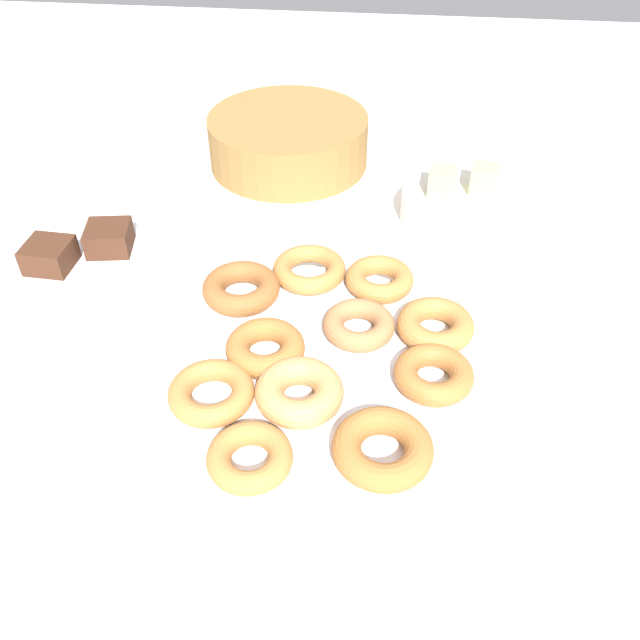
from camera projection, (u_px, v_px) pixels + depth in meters
name	position (u px, v px, depth m)	size (l,w,h in m)	color
ground_plane	(317.00, 370.00, 0.72)	(2.40, 2.40, 0.00)	white
donut_plate	(317.00, 365.00, 0.72)	(0.33, 0.33, 0.02)	silver
donut_0	(250.00, 458.00, 0.60)	(0.08, 0.08, 0.02)	#BC7A3D
donut_1	(435.00, 325.00, 0.74)	(0.08, 0.08, 0.03)	#BC7A3D
donut_2	(266.00, 345.00, 0.71)	(0.08, 0.08, 0.03)	#AD6B33
donut_3	(383.00, 448.00, 0.61)	(0.09, 0.09, 0.03)	#AD6B33
donut_4	(309.00, 269.00, 0.81)	(0.09, 0.09, 0.02)	#BC7A3D
donut_5	(380.00, 279.00, 0.80)	(0.08, 0.08, 0.02)	#BC7A3D
donut_6	(211.00, 393.00, 0.66)	(0.08, 0.08, 0.02)	#BC7A3D
donut_7	(434.00, 374.00, 0.68)	(0.08, 0.08, 0.02)	#AD6B33
donut_8	(359.00, 325.00, 0.74)	(0.08, 0.08, 0.02)	#B27547
donut_9	(299.00, 392.00, 0.66)	(0.09, 0.09, 0.03)	tan
donut_10	(241.00, 288.00, 0.78)	(0.09, 0.09, 0.03)	#995B2D
cake_plate	(84.00, 264.00, 0.85)	(0.22, 0.22, 0.01)	silver
brownie_near	(49.00, 255.00, 0.83)	(0.05, 0.05, 0.03)	#472819
brownie_far	(109.00, 238.00, 0.86)	(0.05, 0.05, 0.03)	#472819
basket	(288.00, 141.00, 1.04)	(0.24, 0.24, 0.08)	olive
fruit_bowl	(460.00, 208.00, 0.93)	(0.16, 0.16, 0.04)	silver
melon_chunk_left	(442.00, 181.00, 0.91)	(0.04, 0.04, 0.04)	#DBD67A
melon_chunk_right	(484.00, 179.00, 0.91)	(0.04, 0.04, 0.04)	#DBD67A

